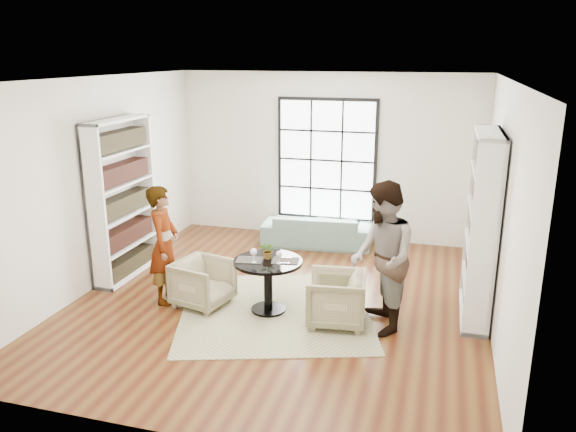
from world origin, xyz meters
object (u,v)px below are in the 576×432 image
(pedestal_table, at_px, (268,274))
(person_right, at_px, (382,258))
(flower_centerpiece, at_px, (268,250))
(wine_glass_left, at_px, (254,252))
(wine_glass_right, at_px, (279,254))
(person_left, at_px, (164,245))
(armchair_right, at_px, (336,299))
(armchair_left, at_px, (203,283))
(sofa, at_px, (317,230))

(pedestal_table, bearing_deg, person_right, -3.72)
(flower_centerpiece, bearing_deg, person_right, -6.01)
(person_right, height_order, wine_glass_left, person_right)
(wine_glass_right, bearing_deg, person_left, 179.19)
(armchair_right, bearing_deg, armchair_left, -98.45)
(person_right, distance_m, wine_glass_left, 1.63)
(armchair_right, relative_size, wine_glass_right, 4.20)
(pedestal_table, relative_size, wine_glass_right, 5.19)
(armchair_right, distance_m, flower_centerpiece, 1.08)
(sofa, distance_m, armchair_right, 3.04)
(person_left, relative_size, wine_glass_left, 8.34)
(pedestal_table, distance_m, armchair_right, 0.95)
(sofa, bearing_deg, wine_glass_right, 87.87)
(armchair_left, relative_size, flower_centerpiece, 3.06)
(sofa, distance_m, flower_centerpiece, 2.80)
(armchair_left, distance_m, wine_glass_right, 1.21)
(wine_glass_left, bearing_deg, person_left, 176.50)
(pedestal_table, height_order, person_right, person_right)
(wine_glass_left, xyz_separation_m, flower_centerpiece, (0.14, 0.19, -0.03))
(armchair_left, relative_size, wine_glass_left, 3.58)
(armchair_left, height_order, wine_glass_left, wine_glass_left)
(person_left, height_order, wine_glass_left, person_left)
(armchair_right, height_order, person_right, person_right)
(person_left, bearing_deg, armchair_right, -103.30)
(armchair_left, distance_m, person_right, 2.47)
(armchair_right, height_order, wine_glass_left, wine_glass_left)
(sofa, height_order, armchair_left, armchair_left)
(armchair_right, relative_size, flower_centerpiece, 3.19)
(sofa, bearing_deg, pedestal_table, 84.41)
(armchair_left, relative_size, person_right, 0.37)
(wine_glass_left, xyz_separation_m, wine_glass_right, (0.32, 0.06, -0.02))
(wine_glass_right, bearing_deg, pedestal_table, 156.90)
(person_left, bearing_deg, wine_glass_left, -105.72)
(armchair_left, distance_m, wine_glass_left, 0.94)
(armchair_left, bearing_deg, wine_glass_right, -78.40)
(sofa, relative_size, person_left, 1.18)
(person_left, xyz_separation_m, flower_centerpiece, (1.45, 0.11, 0.02))
(armchair_right, distance_m, wine_glass_right, 0.91)
(pedestal_table, relative_size, flower_centerpiece, 3.94)
(sofa, xyz_separation_m, wine_glass_left, (-0.16, -2.94, 0.58))
(sofa, bearing_deg, armchair_right, 102.17)
(person_left, xyz_separation_m, wine_glass_left, (1.31, -0.08, 0.05))
(armchair_left, bearing_deg, person_left, 102.82)
(armchair_right, relative_size, person_right, 0.39)
(person_right, height_order, flower_centerpiece, person_right)
(armchair_left, relative_size, wine_glass_right, 4.03)
(pedestal_table, xyz_separation_m, flower_centerpiece, (-0.01, 0.06, 0.31))
(person_left, xyz_separation_m, person_right, (2.94, -0.05, 0.12))
(person_left, xyz_separation_m, wine_glass_right, (1.63, -0.02, 0.03))
(armchair_left, height_order, person_left, person_left)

